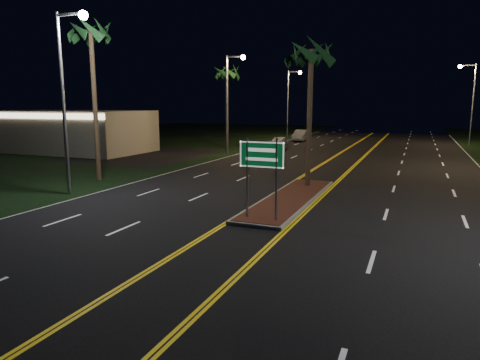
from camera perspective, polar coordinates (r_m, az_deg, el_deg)
The scene contains 14 objects.
ground at distance 14.59m, azimuth -0.92°, elevation -8.39°, with size 120.00×120.00×0.00m, color black.
grass_left at distance 51.99m, azimuth -20.75°, elevation 4.33°, with size 40.00×110.00×0.01m, color black.
median_island at distance 20.95m, azimuth 6.72°, elevation -2.50°, with size 2.25×10.25×0.17m.
highway_sign at distance 16.59m, azimuth 2.90°, elevation 2.38°, with size 1.80×0.08×3.20m.
commercial_building at distance 45.48m, azimuth -21.53°, elevation 6.08°, with size 15.00×8.12×4.00m.
streetlight_left_near at distance 23.23m, azimuth -21.97°, elevation 11.92°, with size 1.91×0.44×9.00m.
streetlight_left_mid at distance 40.09m, azimuth -1.23°, elevation 11.56°, with size 1.91×0.44×9.00m.
streetlight_left_far at distance 58.95m, azimuth 6.77°, elevation 11.02°, with size 1.91×0.44×9.00m.
streetlight_right_far at distance 54.94m, azimuth 28.31°, elevation 9.98°, with size 1.91×0.44×9.00m.
palm_median at distance 23.98m, azimuth 9.48°, elevation 16.30°, with size 2.40×2.40×8.30m.
palm_left_near at distance 27.73m, azimuth -19.29°, elevation 17.95°, with size 2.40×2.40×9.80m.
palm_left_far at distance 44.73m, azimuth -1.76°, elevation 14.08°, with size 2.40×2.40×8.80m.
car_near at distance 43.98m, azimuth 5.18°, elevation 5.07°, with size 2.10×4.89×1.63m, color silver.
car_far at distance 55.31m, azimuth 8.11°, elevation 6.03°, with size 2.08×4.85×1.62m, color #A4A8AE.
Camera 1 is at (5.51, -12.69, 4.62)m, focal length 32.00 mm.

